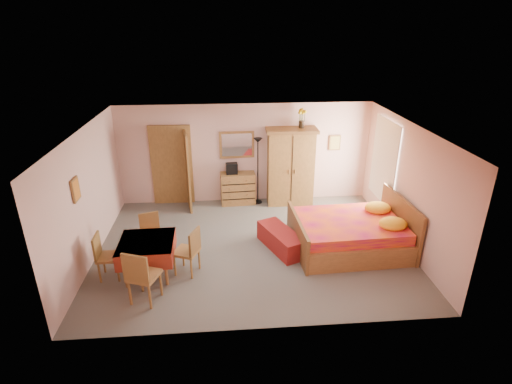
{
  "coord_description": "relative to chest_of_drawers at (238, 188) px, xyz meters",
  "views": [
    {
      "loc": [
        -0.54,
        -7.42,
        4.47
      ],
      "look_at": [
        0.1,
        0.3,
        1.15
      ],
      "focal_mm": 28.0,
      "sensor_mm": 36.0,
      "label": 1
    }
  ],
  "objects": [
    {
      "name": "wardrobe",
      "position": [
        1.37,
        -0.07,
        0.59
      ],
      "size": [
        1.3,
        0.69,
        2.02
      ],
      "primitive_type": "cube",
      "rotation": [
        0.0,
        0.0,
        -0.02
      ],
      "color": "olive",
      "rests_on": "floor"
    },
    {
      "name": "wall_mirror",
      "position": [
        0.0,
        0.21,
        1.13
      ],
      "size": [
        0.9,
        0.09,
        0.71
      ],
      "primitive_type": "cube",
      "rotation": [
        0.0,
        0.0,
        0.05
      ],
      "color": "silver",
      "rests_on": "wall_back"
    },
    {
      "name": "chair_west",
      "position": [
        -2.53,
        -3.16,
        0.03
      ],
      "size": [
        0.42,
        0.42,
        0.9
      ],
      "primitive_type": "cube",
      "rotation": [
        0.0,
        0.0,
        -1.55
      ],
      "color": "#9B6734",
      "rests_on": "floor"
    },
    {
      "name": "wall_back",
      "position": [
        0.21,
        0.21,
        0.88
      ],
      "size": [
        6.5,
        0.1,
        2.6
      ],
      "primitive_type": "cube",
      "color": "beige",
      "rests_on": "floor"
    },
    {
      "name": "wall_left",
      "position": [
        -3.04,
        -2.29,
        0.88
      ],
      "size": [
        0.1,
        5.0,
        2.6
      ],
      "primitive_type": "cube",
      "color": "beige",
      "rests_on": "floor"
    },
    {
      "name": "wall_front",
      "position": [
        0.21,
        -4.79,
        0.88
      ],
      "size": [
        6.5,
        0.1,
        2.6
      ],
      "primitive_type": "cube",
      "color": "beige",
      "rests_on": "floor"
    },
    {
      "name": "sunflower_vase",
      "position": [
        1.61,
        -0.03,
        1.84
      ],
      "size": [
        0.2,
        0.2,
        0.49
      ],
      "primitive_type": "cube",
      "rotation": [
        0.0,
        0.0,
        -0.01
      ],
      "color": "gold",
      "rests_on": "wardrobe"
    },
    {
      "name": "stereo",
      "position": [
        -0.15,
        0.0,
        0.56
      ],
      "size": [
        0.31,
        0.24,
        0.28
      ],
      "primitive_type": "cube",
      "rotation": [
        0.0,
        0.0,
        0.07
      ],
      "color": "black",
      "rests_on": "chest_of_drawers"
    },
    {
      "name": "bed",
      "position": [
        2.24,
        -2.49,
        0.12
      ],
      "size": [
        2.41,
        1.93,
        1.08
      ],
      "primitive_type": "cube",
      "rotation": [
        0.0,
        0.0,
        0.04
      ],
      "color": "#BE124C",
      "rests_on": "floor"
    },
    {
      "name": "floor_lamp",
      "position": [
        0.52,
        -0.02,
        0.47
      ],
      "size": [
        0.28,
        0.28,
        1.77
      ],
      "primitive_type": "cube",
      "rotation": [
        0.0,
        0.0,
        -0.25
      ],
      "color": "black",
      "rests_on": "floor"
    },
    {
      "name": "chair_east",
      "position": [
        -1.11,
        -3.12,
        0.05
      ],
      "size": [
        0.56,
        0.56,
        0.94
      ],
      "primitive_type": "cube",
      "rotation": [
        0.0,
        0.0,
        1.18
      ],
      "color": "#AC783A",
      "rests_on": "floor"
    },
    {
      "name": "wall_right",
      "position": [
        3.46,
        -2.29,
        0.88
      ],
      "size": [
        0.1,
        5.0,
        2.6
      ],
      "primitive_type": "cube",
      "color": "beige",
      "rests_on": "floor"
    },
    {
      "name": "window",
      "position": [
        3.42,
        -1.09,
        1.03
      ],
      "size": [
        0.08,
        1.4,
        1.95
      ],
      "primitive_type": "cube",
      "color": "white",
      "rests_on": "wall_right"
    },
    {
      "name": "picture_left",
      "position": [
        -3.01,
        -2.89,
        1.28
      ],
      "size": [
        0.04,
        0.32,
        0.42
      ],
      "primitive_type": "cube",
      "color": "orange",
      "rests_on": "wall_left"
    },
    {
      "name": "picture_back",
      "position": [
        2.56,
        0.18,
        1.13
      ],
      "size": [
        0.3,
        0.04,
        0.4
      ],
      "primitive_type": "cube",
      "color": "#D8BF59",
      "rests_on": "wall_back"
    },
    {
      "name": "bench",
      "position": [
        0.81,
        -2.41,
        -0.21
      ],
      "size": [
        0.94,
        1.37,
        0.43
      ],
      "primitive_type": "cube",
      "rotation": [
        0.0,
        0.0,
        0.4
      ],
      "color": "maroon",
      "rests_on": "floor"
    },
    {
      "name": "dining_table",
      "position": [
        -1.82,
        -3.14,
        -0.05
      ],
      "size": [
        1.02,
        1.02,
        0.73
      ],
      "primitive_type": "cube",
      "rotation": [
        0.0,
        0.0,
        0.03
      ],
      "color": "maroon",
      "rests_on": "floor"
    },
    {
      "name": "chest_of_drawers",
      "position": [
        0.0,
        0.0,
        0.0
      ],
      "size": [
        0.91,
        0.49,
        0.84
      ],
      "primitive_type": "cube",
      "rotation": [
        0.0,
        0.0,
        0.06
      ],
      "color": "olive",
      "rests_on": "floor"
    },
    {
      "name": "doorway",
      "position": [
        -1.69,
        0.18,
        0.6
      ],
      "size": [
        1.06,
        0.12,
        2.15
      ],
      "primitive_type": "cube",
      "color": "#9E6B35",
      "rests_on": "floor"
    },
    {
      "name": "chair_south",
      "position": [
        -1.76,
        -3.91,
        0.09
      ],
      "size": [
        0.6,
        0.6,
        1.03
      ],
      "primitive_type": "cube",
      "rotation": [
        0.0,
        0.0,
        -0.36
      ],
      "color": "#A36C37",
      "rests_on": "floor"
    },
    {
      "name": "ceiling",
      "position": [
        0.21,
        -2.29,
        2.18
      ],
      "size": [
        6.5,
        6.5,
        0.0
      ],
      "primitive_type": "plane",
      "rotation": [
        3.14,
        0.0,
        0.0
      ],
      "color": "brown",
      "rests_on": "wall_back"
    },
    {
      "name": "floor",
      "position": [
        0.21,
        -2.29,
        -0.42
      ],
      "size": [
        6.5,
        6.5,
        0.0
      ],
      "primitive_type": "plane",
      "color": "slate",
      "rests_on": "ground"
    },
    {
      "name": "chair_north",
      "position": [
        -1.86,
        -2.42,
        0.02
      ],
      "size": [
        0.51,
        0.51,
        0.88
      ],
      "primitive_type": "cube",
      "rotation": [
        0.0,
        0.0,
        3.47
      ],
      "color": "#A97239",
      "rests_on": "floor"
    }
  ]
}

